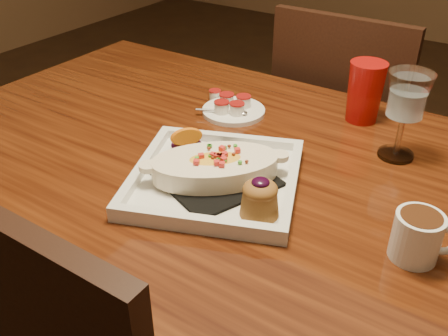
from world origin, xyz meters
The scene contains 8 objects.
table centered at (0.00, 0.00, 0.65)m, with size 1.50×0.90×0.75m.
chair_far centered at (0.00, 0.63, 0.51)m, with size 0.42×0.42×0.93m.
plate centered at (0.01, -0.10, 0.78)m, with size 0.40×0.40×0.08m.
coffee_mug centered at (0.38, -0.09, 0.79)m, with size 0.10×0.07×0.08m.
goblet centered at (0.26, 0.20, 0.88)m, with size 0.09×0.09×0.18m.
saucer centered at (-0.14, 0.18, 0.76)m, with size 0.15×0.15×0.10m.
creamer_loose centered at (-0.22, 0.23, 0.76)m, with size 0.03×0.03×0.02m.
red_tumbler centered at (0.14, 0.32, 0.82)m, with size 0.08×0.08×0.14m, color #B10F0C.
Camera 1 is at (0.45, -0.75, 1.28)m, focal length 40.00 mm.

